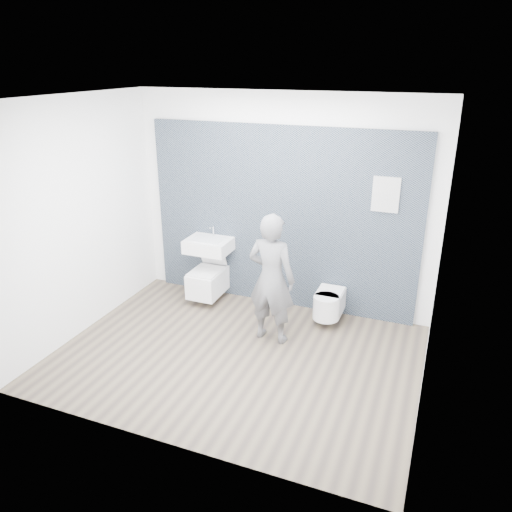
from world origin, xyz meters
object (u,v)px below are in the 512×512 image
at_px(toilet_square, 208,280).
at_px(toilet_rounded, 328,304).
at_px(washbasin, 209,245).
at_px(visitor, 271,279).

relative_size(toilet_square, toilet_rounded, 1.32).
bearing_deg(washbasin, toilet_rounded, -2.10).
relative_size(washbasin, toilet_rounded, 1.05).
bearing_deg(toilet_square, visitor, -29.05).
xyz_separation_m(toilet_square, toilet_rounded, (1.70, 0.00, -0.04)).
xyz_separation_m(washbasin, toilet_square, (-0.00, -0.06, -0.50)).
relative_size(washbasin, visitor, 0.38).
bearing_deg(visitor, washbasin, -26.91).
bearing_deg(washbasin, toilet_square, -90.00).
bearing_deg(toilet_square, toilet_rounded, 0.02).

